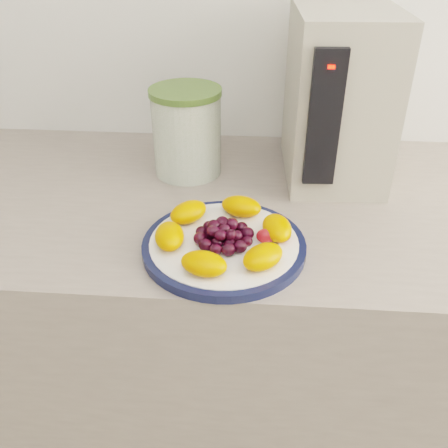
{
  "coord_description": "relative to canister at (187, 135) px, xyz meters",
  "views": [
    {
      "loc": [
        -0.03,
        0.37,
        1.38
      ],
      "look_at": [
        -0.08,
        1.03,
        0.95
      ],
      "focal_mm": 40.0,
      "sensor_mm": 36.0,
      "label": 1
    }
  ],
  "objects": [
    {
      "name": "appliance_led",
      "position": [
        0.26,
        -0.12,
        0.18
      ],
      "size": [
        0.01,
        0.01,
        0.01
      ],
      "primitive_type": "cube",
      "rotation": [
        0.0,
        0.0,
        0.05
      ],
      "color": "#FF0C05",
      "rests_on": "appliance_panel"
    },
    {
      "name": "fruit_plate",
      "position": [
        0.1,
        -0.28,
        -0.05
      ],
      "size": [
        0.23,
        0.23,
        0.03
      ],
      "color": "orange",
      "rests_on": "plate_face"
    },
    {
      "name": "counter",
      "position": [
        0.18,
        -0.1,
        -0.53
      ],
      "size": [
        3.5,
        0.6,
        0.9
      ],
      "primitive_type": "cube",
      "color": "gray",
      "rests_on": "floor"
    },
    {
      "name": "cabinet_face",
      "position": [
        0.18,
        -0.1,
        -0.56
      ],
      "size": [
        3.48,
        0.58,
        0.84
      ],
      "primitive_type": "cube",
      "color": "#7C5E48",
      "rests_on": "floor"
    },
    {
      "name": "appliance_panel",
      "position": [
        0.26,
        -0.11,
        0.08
      ],
      "size": [
        0.06,
        0.02,
        0.24
      ],
      "primitive_type": "cube",
      "rotation": [
        0.0,
        0.0,
        0.05
      ],
      "color": "black",
      "rests_on": "appliance_body"
    },
    {
      "name": "plate_rim",
      "position": [
        0.1,
        -0.28,
        -0.07
      ],
      "size": [
        0.27,
        0.27,
        0.01
      ],
      "primitive_type": "cylinder",
      "color": "#111839",
      "rests_on": "counter"
    },
    {
      "name": "plate_face",
      "position": [
        0.1,
        -0.28,
        -0.07
      ],
      "size": [
        0.24,
        0.24,
        0.02
      ],
      "primitive_type": "cylinder",
      "color": "white",
      "rests_on": "counter"
    },
    {
      "name": "canister_lid",
      "position": [
        0.0,
        0.0,
        0.09
      ],
      "size": [
        0.17,
        0.17,
        0.01
      ],
      "primitive_type": "cylinder",
      "rotation": [
        0.0,
        0.0,
        -0.18
      ],
      "color": "#49672B",
      "rests_on": "canister"
    },
    {
      "name": "canister",
      "position": [
        0.0,
        0.0,
        0.0
      ],
      "size": [
        0.16,
        0.16,
        0.16
      ],
      "primitive_type": "cylinder",
      "rotation": [
        0.0,
        0.0,
        -0.18
      ],
      "color": "#305816",
      "rests_on": "counter"
    },
    {
      "name": "appliance_body",
      "position": [
        0.29,
        0.02,
        0.08
      ],
      "size": [
        0.2,
        0.27,
        0.32
      ],
      "primitive_type": "cube",
      "rotation": [
        0.0,
        0.0,
        0.05
      ],
      "color": "#A59E8D",
      "rests_on": "counter"
    }
  ]
}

